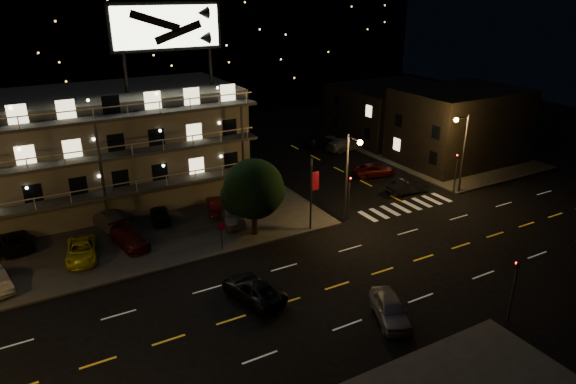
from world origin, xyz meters
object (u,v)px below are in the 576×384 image
lot_car_2 (82,250)px  lot_car_7 (107,218)px  road_car_west (253,289)px  tree (253,191)px  side_car_0 (407,187)px  lot_car_4 (232,215)px  road_car_east (390,309)px

lot_car_2 → lot_car_7: (2.86, 4.96, 0.04)m
lot_car_2 → road_car_west: bearing=-40.8°
tree → side_car_0: size_ratio=1.52×
road_car_west → lot_car_4: bearing=-119.8°
tree → lot_car_4: tree is taller
lot_car_2 → road_car_west: 14.23m
lot_car_4 → road_car_west: (-3.40, -11.18, -0.22)m
lot_car_7 → side_car_0: bearing=146.6°
tree → road_car_west: tree is taller
tree → lot_car_4: 4.26m
lot_car_7 → road_car_west: (6.16, -15.98, -0.14)m
side_car_0 → road_car_east: 21.67m
lot_car_4 → road_car_east: bearing=-68.0°
lot_car_2 → side_car_0: (30.63, -1.82, -0.09)m
lot_car_2 → road_car_east: 23.18m
tree → lot_car_4: (-0.76, 2.84, -3.09)m
side_car_0 → road_car_east: (-15.18, -15.46, 0.04)m
lot_car_4 → road_car_east: size_ratio=1.03×
lot_car_7 → road_car_east: (12.59, -22.24, -0.09)m
lot_car_2 → side_car_0: size_ratio=1.09×
tree → road_car_west: 9.89m
tree → road_car_east: bearing=-81.2°
road_car_east → road_car_west: 8.98m
side_car_0 → tree: bearing=98.0°
side_car_0 → lot_car_7: bearing=81.5°
tree → lot_car_2: 13.82m
lot_car_2 → lot_car_7: size_ratio=0.98×
lot_car_7 → side_car_0: (27.77, -6.78, -0.14)m
road_car_east → road_car_west: (-6.43, 6.27, -0.05)m
lot_car_2 → lot_car_7: bearing=70.0°
tree → lot_car_2: size_ratio=1.39×
tree → road_car_east: 15.14m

